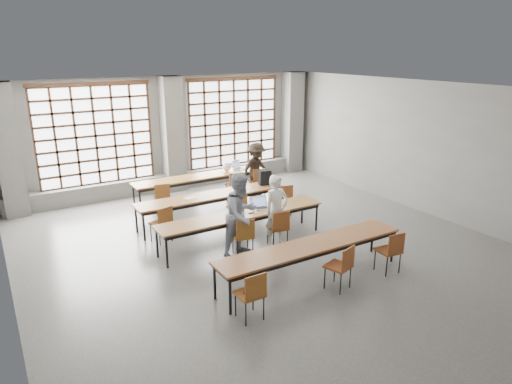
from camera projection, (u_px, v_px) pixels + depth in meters
The scene contains 38 objects.
floor at pixel (263, 248), 10.25m from camera, with size 11.00×11.00×0.00m, color #51514E.
ceiling at pixel (264, 89), 9.20m from camera, with size 11.00×11.00×0.00m, color silver.
wall_back at pixel (169, 133), 14.20m from camera, with size 10.00×10.00×0.00m, color slate.
wall_right at pixel (421, 147), 12.20m from camera, with size 11.00×11.00×0.00m, color slate.
column_left at pixel (8, 151), 11.75m from camera, with size 0.60×0.55×3.50m, color #595957.
column_mid at pixel (173, 135), 13.98m from camera, with size 0.60×0.55×3.50m, color #595957.
column_right at pixel (292, 123), 16.20m from camera, with size 0.60×0.55×3.50m, color #595957.
window_left at pixel (95, 136), 12.98m from camera, with size 3.32×0.12×3.00m.
window_right at pixel (234, 123), 15.21m from camera, with size 3.32×0.12×3.00m.
sill_ledge at pixel (174, 181), 14.49m from camera, with size 9.80×0.35×0.50m, color #595957.
desk_row_a at pixel (201, 178), 13.33m from camera, with size 4.00×0.70×0.73m.
desk_row_b at pixel (213, 197), 11.63m from camera, with size 4.00×0.70×0.73m.
desk_row_c at pixel (242, 216), 10.30m from camera, with size 4.00×0.70×0.73m.
desk_row_d at pixel (312, 247), 8.69m from camera, with size 4.00×0.70×0.73m.
chair_back_left at pixel (162, 195), 12.16m from camera, with size 0.50×0.50×0.88m.
chair_back_mid at pixel (235, 183), 13.25m from camera, with size 0.48×0.48×0.88m.
chair_back_right at pixel (258, 179), 13.64m from camera, with size 0.49×0.49×0.88m.
chair_mid_left at pixel (163, 221), 10.38m from camera, with size 0.52×0.52×0.88m.
chair_mid_centre at pixel (238, 206), 11.35m from camera, with size 0.48×0.48×0.88m.
chair_mid_right at pixel (284, 197), 12.04m from camera, with size 0.51×0.51×0.88m.
chair_front_left at pixel (244, 233), 9.67m from camera, with size 0.49×0.50×0.88m.
chair_front_right at pixel (279, 225), 10.12m from camera, with size 0.48×0.49×0.88m.
chair_near_left at pixel (252, 291), 7.37m from camera, with size 0.42×0.43×0.88m.
chair_near_mid at pixel (342, 263), 8.33m from camera, with size 0.53×0.53×0.88m.
chair_near_right at pixel (391, 248), 8.95m from camera, with size 0.45×0.45×0.88m.
student_male at pixel (277, 211), 10.14m from camera, with size 0.60×0.39×1.64m, color silver.
student_female at pixel (241, 215), 9.67m from camera, with size 0.89×0.69×1.83m, color #19214C.
student_back at pixel (256, 169), 13.67m from camera, with size 1.04×0.60×1.62m, color black.
laptop_front at pixel (261, 205), 10.63m from camera, with size 0.40×0.36×0.26m.
laptop_back at pixel (238, 167), 14.03m from camera, with size 0.45×0.43×0.26m.
mouse at pixel (277, 206), 10.73m from camera, with size 0.10×0.06×0.04m, color white.
green_box at pixel (238, 211), 10.31m from camera, with size 0.25×0.09×0.09m, color #297D35.
phone at pixel (251, 213), 10.29m from camera, with size 0.13×0.06×0.01m, color black.
paper_sheet_a at pixel (190, 198), 11.35m from camera, with size 0.30×0.21×0.00m, color silver.
paper_sheet_b at pixel (203, 197), 11.42m from camera, with size 0.30×0.21×0.00m, color white.
backpack at pixel (265, 177), 12.38m from camera, with size 0.32×0.20×0.40m, color black.
plastic_bag at pixel (227, 166), 13.75m from camera, with size 0.26×0.21×0.29m, color white.
red_pouch at pixel (249, 291), 7.45m from camera, with size 0.20×0.08×0.06m, color #B93016.
Camera 1 is at (-5.02, -7.94, 4.30)m, focal length 32.00 mm.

